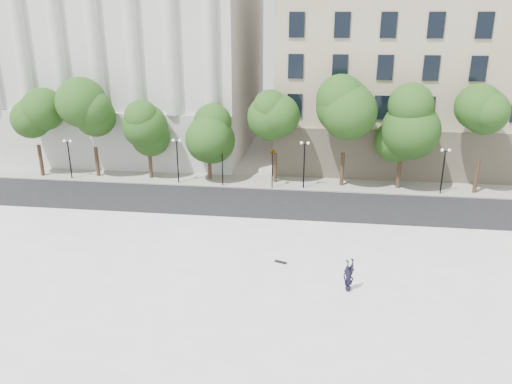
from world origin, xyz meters
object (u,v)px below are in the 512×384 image
Objects in this scene: traffic_light_east at (272,149)px; skateboard at (281,262)px; person_lying at (348,286)px; traffic_light_west at (222,149)px.

traffic_light_east is 15.77m from skateboard.
skateboard is (2.06, -15.28, -3.28)m from traffic_light_east.
person_lying is at bearing -71.40° from traffic_light_east.
person_lying is at bearing -59.42° from traffic_light_west.
traffic_light_east is at bearing 77.14° from person_lying.
traffic_light_east is (4.61, -0.00, 0.13)m from traffic_light_west.
traffic_light_east reaches higher than skateboard.
traffic_light_east reaches higher than traffic_light_west.
traffic_light_west is at bearing 89.12° from person_lying.
traffic_light_west reaches higher than person_lying.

